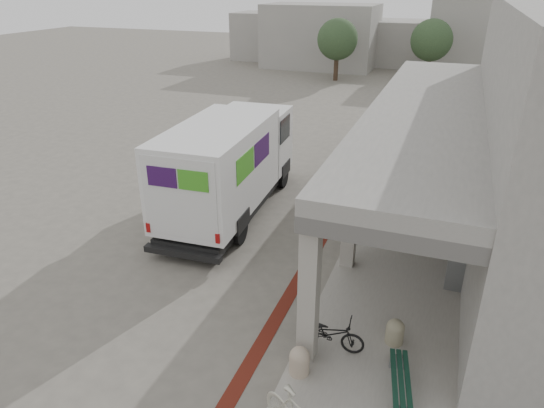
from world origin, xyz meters
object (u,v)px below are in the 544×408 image
at_px(utility_cabinet, 456,269).
at_px(bench, 400,382).
at_px(fedex_truck, 230,163).
at_px(bicycle_black, 330,333).

bearing_deg(utility_cabinet, bench, -100.64).
xyz_separation_m(fedex_truck, utility_cabinet, (7.60, -2.31, -1.17)).
bearing_deg(utility_cabinet, fedex_truck, 163.99).
relative_size(utility_cabinet, bicycle_black, 0.67).
height_order(fedex_truck, bench, fedex_truck).
bearing_deg(bench, utility_cabinet, 68.18).
xyz_separation_m(bench, utility_cabinet, (0.88, 4.31, 0.23)).
xyz_separation_m(bench, bicycle_black, (-1.62, 0.78, 0.12)).
relative_size(fedex_truck, bicycle_black, 5.28).
bearing_deg(bench, bicycle_black, 143.92).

